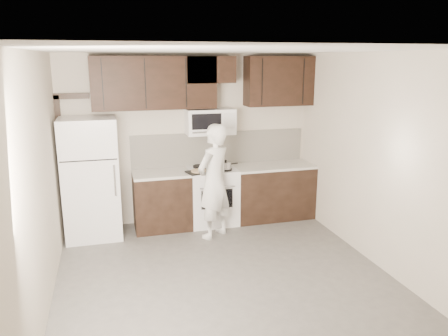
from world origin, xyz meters
name	(u,v)px	position (x,y,z in m)	size (l,w,h in m)	color
floor	(227,281)	(0.00, 0.00, 0.00)	(4.50, 4.50, 0.00)	#54514F
back_wall	(189,139)	(0.00, 2.25, 1.35)	(4.00, 4.00, 0.00)	#BCB1A0
ceiling	(227,50)	(0.00, 0.00, 2.70)	(4.50, 4.50, 0.00)	white
counter_run	(230,194)	(0.60, 1.94, 0.46)	(2.95, 0.64, 0.91)	black
stove	(212,196)	(0.30, 1.94, 0.46)	(0.76, 0.66, 0.94)	white
backsplash	(220,148)	(0.50, 2.24, 1.18)	(2.90, 0.02, 0.54)	silver
upper_cabinets	(204,81)	(0.21, 2.08, 2.28)	(3.48, 0.35, 0.78)	black
microwave	(210,122)	(0.30, 2.06, 1.65)	(0.76, 0.42, 0.40)	white
refrigerator	(91,178)	(-1.55, 1.89, 0.90)	(0.80, 0.76, 1.80)	white
door_trim	(64,152)	(-1.92, 2.21, 1.25)	(0.50, 0.08, 2.12)	black
saucepan	(226,166)	(0.48, 1.79, 0.98)	(0.30, 0.18, 0.17)	silver
baking_tray	(199,172)	(0.04, 1.76, 0.92)	(0.36, 0.27, 0.02)	black
pizza	(199,171)	(0.04, 1.76, 0.94)	(0.24, 0.24, 0.02)	beige
person	(214,182)	(0.19, 1.39, 0.86)	(0.62, 0.41, 1.71)	white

